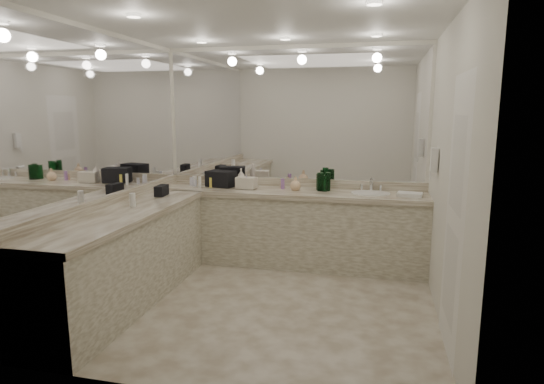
% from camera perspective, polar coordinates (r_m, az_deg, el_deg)
% --- Properties ---
extents(floor, '(3.20, 3.20, 0.00)m').
position_cam_1_polar(floor, '(4.52, -1.02, -13.73)').
color(floor, beige).
rests_on(floor, ground).
extents(ceiling, '(3.20, 3.20, 0.00)m').
position_cam_1_polar(ceiling, '(4.20, -1.14, 20.73)').
color(ceiling, white).
rests_on(ceiling, floor).
extents(wall_back, '(3.20, 0.02, 2.60)m').
position_cam_1_polar(wall_back, '(5.62, 2.74, 4.76)').
color(wall_back, silver).
rests_on(wall_back, floor).
extents(wall_left, '(0.02, 3.00, 2.60)m').
position_cam_1_polar(wall_left, '(4.81, -19.88, 3.25)').
color(wall_left, silver).
rests_on(wall_left, floor).
extents(wall_right, '(0.02, 3.00, 2.60)m').
position_cam_1_polar(wall_right, '(4.08, 21.29, 1.99)').
color(wall_right, silver).
rests_on(wall_right, floor).
extents(vanity_back_base, '(3.20, 0.60, 0.84)m').
position_cam_1_polar(vanity_back_base, '(5.49, 2.08, -4.72)').
color(vanity_back_base, beige).
rests_on(vanity_back_base, floor).
extents(vanity_back_top, '(3.20, 0.64, 0.06)m').
position_cam_1_polar(vanity_back_top, '(5.38, 2.09, -0.11)').
color(vanity_back_top, beige).
rests_on(vanity_back_top, vanity_back_base).
extents(vanity_left_base, '(0.60, 2.40, 0.84)m').
position_cam_1_polar(vanity_left_base, '(4.59, -18.09, -8.23)').
color(vanity_left_base, beige).
rests_on(vanity_left_base, floor).
extents(vanity_left_top, '(0.64, 2.42, 0.06)m').
position_cam_1_polar(vanity_left_top, '(4.47, -18.30, -2.76)').
color(vanity_left_top, beige).
rests_on(vanity_left_top, vanity_left_base).
extents(backsplash_back, '(3.20, 0.04, 0.10)m').
position_cam_1_polar(backsplash_back, '(5.64, 2.67, 1.20)').
color(backsplash_back, beige).
rests_on(backsplash_back, vanity_back_top).
extents(backsplash_left, '(0.04, 3.00, 0.10)m').
position_cam_1_polar(backsplash_left, '(4.86, -19.44, -0.86)').
color(backsplash_left, beige).
rests_on(backsplash_left, vanity_left_top).
extents(mirror_back, '(3.12, 0.01, 1.55)m').
position_cam_1_polar(mirror_back, '(5.58, 2.76, 9.61)').
color(mirror_back, white).
rests_on(mirror_back, wall_back).
extents(mirror_left, '(0.01, 2.92, 1.55)m').
position_cam_1_polar(mirror_left, '(4.78, -20.11, 8.90)').
color(mirror_left, white).
rests_on(mirror_left, wall_left).
extents(sink, '(0.44, 0.44, 0.03)m').
position_cam_1_polar(sink, '(5.28, 12.27, -0.25)').
color(sink, white).
rests_on(sink, vanity_back_top).
extents(faucet, '(0.24, 0.16, 0.14)m').
position_cam_1_polar(faucet, '(5.48, 12.35, 0.91)').
color(faucet, silver).
rests_on(faucet, vanity_back_top).
extents(wall_phone, '(0.06, 0.10, 0.24)m').
position_cam_1_polar(wall_phone, '(4.75, 19.67, 3.78)').
color(wall_phone, white).
rests_on(wall_phone, wall_right).
extents(door, '(0.02, 0.82, 2.10)m').
position_cam_1_polar(door, '(3.63, 21.89, -3.00)').
color(door, white).
rests_on(door, wall_right).
extents(black_toiletry_bag, '(0.38, 0.29, 0.19)m').
position_cam_1_polar(black_toiletry_bag, '(5.66, -6.44, 1.64)').
color(black_toiletry_bag, black).
rests_on(black_toiletry_bag, vanity_back_top).
extents(black_bag_spill, '(0.11, 0.22, 0.11)m').
position_cam_1_polar(black_bag_spill, '(5.16, -13.70, 0.14)').
color(black_bag_spill, black).
rests_on(black_bag_spill, vanity_left_top).
extents(cream_cosmetic_case, '(0.25, 0.17, 0.13)m').
position_cam_1_polar(cream_cosmetic_case, '(5.46, -3.24, 1.08)').
color(cream_cosmetic_case, beige).
rests_on(cream_cosmetic_case, vanity_back_top).
extents(hand_towel, '(0.28, 0.21, 0.04)m').
position_cam_1_polar(hand_towel, '(5.22, 16.90, -0.28)').
color(hand_towel, white).
rests_on(hand_towel, vanity_back_top).
extents(lotion_left, '(0.06, 0.06, 0.14)m').
position_cam_1_polar(lotion_left, '(4.63, -17.10, -0.99)').
color(lotion_left, white).
rests_on(lotion_left, vanity_left_top).
extents(soap_bottle_a, '(0.09, 0.09, 0.24)m').
position_cam_1_polar(soap_bottle_a, '(5.53, -3.88, 1.73)').
color(soap_bottle_a, silver).
rests_on(soap_bottle_a, vanity_back_top).
extents(soap_bottle_b, '(0.09, 0.09, 0.17)m').
position_cam_1_polar(soap_bottle_b, '(5.44, -3.22, 1.25)').
color(soap_bottle_b, silver).
rests_on(soap_bottle_b, vanity_back_top).
extents(soap_bottle_c, '(0.14, 0.14, 0.17)m').
position_cam_1_polar(soap_bottle_c, '(5.36, 2.95, 1.07)').
color(soap_bottle_c, beige).
rests_on(soap_bottle_c, vanity_back_top).
extents(green_bottle_0, '(0.06, 0.06, 0.21)m').
position_cam_1_polar(green_bottle_0, '(5.42, 7.02, 1.35)').
color(green_bottle_0, '#0D531D').
rests_on(green_bottle_0, vanity_back_top).
extents(green_bottle_1, '(0.07, 0.07, 0.19)m').
position_cam_1_polar(green_bottle_1, '(5.42, 5.96, 1.28)').
color(green_bottle_1, '#0D531D').
rests_on(green_bottle_1, vanity_back_top).
extents(green_bottle_2, '(0.07, 0.07, 0.19)m').
position_cam_1_polar(green_bottle_2, '(5.33, 6.61, 1.09)').
color(green_bottle_2, '#0D531D').
rests_on(green_bottle_2, vanity_back_top).
extents(green_bottle_3, '(0.06, 0.06, 0.20)m').
position_cam_1_polar(green_bottle_3, '(5.36, 7.01, 1.18)').
color(green_bottle_3, '#0D531D').
rests_on(green_bottle_3, vanity_back_top).
extents(green_bottle_4, '(0.07, 0.07, 0.22)m').
position_cam_1_polar(green_bottle_4, '(5.35, 6.10, 1.27)').
color(green_bottle_4, '#0D531D').
rests_on(green_bottle_4, vanity_back_top).
extents(amenity_bottle_0, '(0.06, 0.06, 0.11)m').
position_cam_1_polar(amenity_bottle_0, '(5.84, -9.69, 1.45)').
color(amenity_bottle_0, white).
rests_on(amenity_bottle_0, vanity_back_top).
extents(amenity_bottle_1, '(0.04, 0.04, 0.14)m').
position_cam_1_polar(amenity_bottle_1, '(5.61, -9.06, 1.24)').
color(amenity_bottle_1, white).
rests_on(amenity_bottle_1, vanity_back_top).
extents(amenity_bottle_2, '(0.04, 0.04, 0.09)m').
position_cam_1_polar(amenity_bottle_2, '(5.50, 1.23, 0.89)').
color(amenity_bottle_2, '#E0B28C').
rests_on(amenity_bottle_2, vanity_back_top).
extents(amenity_bottle_3, '(0.05, 0.05, 0.10)m').
position_cam_1_polar(amenity_bottle_3, '(5.81, -10.04, 1.33)').
color(amenity_bottle_3, silver).
rests_on(amenity_bottle_3, vanity_back_top).
extents(amenity_bottle_4, '(0.05, 0.05, 0.13)m').
position_cam_1_polar(amenity_bottle_4, '(5.46, 1.35, 1.04)').
color(amenity_bottle_4, '#9966B2').
rests_on(amenity_bottle_4, vanity_back_top).
extents(amenity_bottle_5, '(0.04, 0.04, 0.08)m').
position_cam_1_polar(amenity_bottle_5, '(5.74, -9.64, 1.11)').
color(amenity_bottle_5, silver).
rests_on(amenity_bottle_5, vanity_back_top).
extents(amenity_bottle_6, '(0.04, 0.04, 0.12)m').
position_cam_1_polar(amenity_bottle_6, '(5.63, -7.68, 1.20)').
color(amenity_bottle_6, '#F2D84C').
rests_on(amenity_bottle_6, vanity_back_top).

